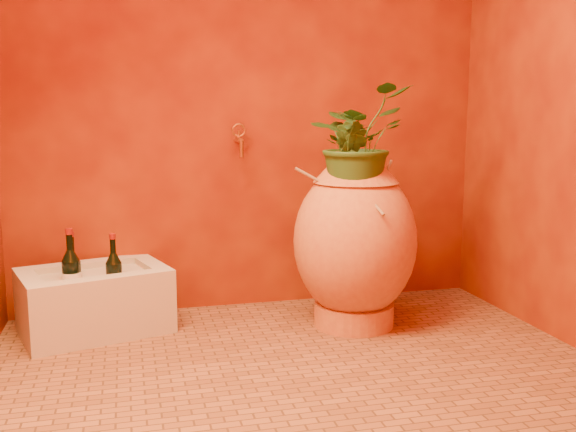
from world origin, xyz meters
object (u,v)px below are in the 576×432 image
object	(u,v)px
wine_bottle_a	(114,277)
wine_bottle_b	(73,276)
amphora	(355,241)
wall_tap	(239,139)
wine_bottle_c	(71,276)
stone_basin	(95,302)

from	to	relation	value
wine_bottle_a	wine_bottle_b	world-z (taller)	wine_bottle_b
amphora	wine_bottle_a	world-z (taller)	amphora
amphora	wall_tap	distance (m)	0.79
wine_bottle_c	stone_basin	bearing A→B (deg)	28.88
amphora	wine_bottle_a	xyz separation A→B (m)	(-1.13, 0.14, -0.14)
wine_bottle_c	wine_bottle_b	bearing A→B (deg)	67.30
stone_basin	wine_bottle_b	distance (m)	0.17
stone_basin	amphora	bearing A→B (deg)	-9.85
wall_tap	wine_bottle_a	bearing A→B (deg)	-158.03
wall_tap	amphora	bearing A→B (deg)	-38.88
amphora	wine_bottle_b	size ratio (longest dim) A/B	2.59
wine_bottle_b	wine_bottle_c	world-z (taller)	wine_bottle_c
amphora	wine_bottle_a	bearing A→B (deg)	173.11
amphora	wall_tap	bearing A→B (deg)	141.12
wine_bottle_a	wall_tap	size ratio (longest dim) A/B	1.86
stone_basin	wine_bottle_b	size ratio (longest dim) A/B	2.30
stone_basin	wall_tap	distance (m)	1.07
amphora	wine_bottle_c	world-z (taller)	amphora
stone_basin	wine_bottle_a	world-z (taller)	wine_bottle_a
amphora	wine_bottle_b	bearing A→B (deg)	172.48
stone_basin	wine_bottle_a	distance (m)	0.18
amphora	wine_bottle_a	distance (m)	1.14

